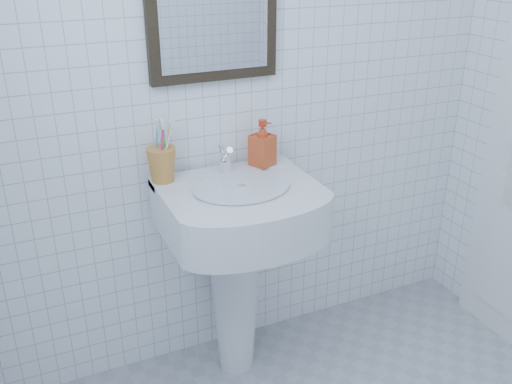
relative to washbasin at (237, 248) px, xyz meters
name	(u,v)px	position (x,y,z in m)	size (l,w,h in m)	color
wall_back	(252,73)	(0.16, 0.21, 0.65)	(2.20, 0.02, 2.50)	white
washbasin	(237,248)	(0.00, 0.00, 0.00)	(0.58, 0.43, 0.90)	silver
faucet	(225,161)	(0.00, 0.11, 0.34)	(0.05, 0.11, 0.12)	white
toothbrush_cup	(162,165)	(-0.25, 0.12, 0.35)	(0.11, 0.11, 0.13)	#C07D33
soap_dispenser	(262,143)	(0.17, 0.12, 0.38)	(0.08, 0.09, 0.19)	red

